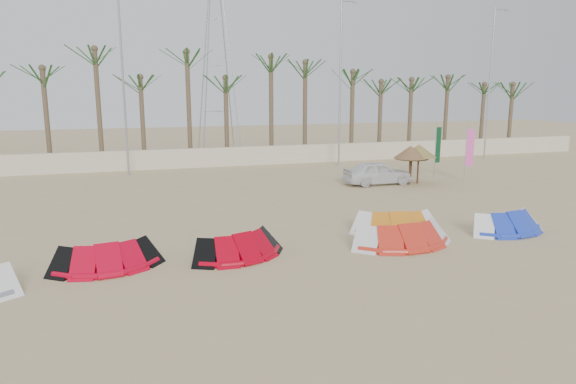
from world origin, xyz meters
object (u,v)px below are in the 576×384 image
object	(u,v)px
kite_red_left	(107,253)
kite_red_right	(399,232)
parasol_mid	(419,151)
kite_red_mid	(238,243)
parasol_right	(412,153)
car	(377,173)
kite_orange	(393,220)
parasol_left	(411,152)
kite_blue	(504,220)

from	to	relation	value
kite_red_left	kite_red_right	size ratio (longest dim) A/B	0.91
parasol_mid	kite_red_mid	bearing A→B (deg)	-142.17
parasol_right	car	bearing A→B (deg)	175.67
parasol_right	kite_red_right	bearing A→B (deg)	-122.21
kite_orange	parasol_left	bearing A→B (deg)	56.32
parasol_mid	parasol_right	size ratio (longest dim) A/B	1.07
parasol_right	parasol_left	bearing A→B (deg)	-127.84
parasol_left	parasol_mid	xyz separation A→B (m)	(0.64, 0.20, 0.03)
kite_red_left	parasol_right	size ratio (longest dim) A/B	1.62
kite_red_mid	parasol_left	distance (m)	15.02
kite_red_left	parasol_right	bearing A→B (deg)	31.17
parasol_left	parasol_mid	distance (m)	0.67
parasol_left	car	size ratio (longest dim) A/B	0.57
kite_red_right	parasol_right	size ratio (longest dim) A/B	1.77
kite_orange	parasol_right	distance (m)	10.50
parasol_left	parasol_right	world-z (taller)	parasol_left
parasol_left	parasol_right	distance (m)	0.56
kite_red_left	kite_blue	distance (m)	14.18
parasol_left	parasol_mid	size ratio (longest dim) A/B	0.99
kite_red_left	kite_red_mid	xyz separation A→B (m)	(3.98, -0.12, -0.00)
kite_red_left	parasol_left	size ratio (longest dim) A/B	1.53
kite_orange	parasol_mid	xyz separation A→B (m)	(6.12, 8.42, 1.44)
kite_red_left	kite_orange	distance (m)	10.22
kite_red_left	kite_red_right	xyz separation A→B (m)	(9.57, -0.51, 0.00)
kite_red_right	parasol_mid	world-z (taller)	parasol_mid
kite_orange	parasol_left	distance (m)	9.98
parasol_left	parasol_right	bearing A→B (deg)	52.16
kite_red_mid	parasol_right	bearing A→B (deg)	39.22
parasol_left	car	distance (m)	2.13
parasol_right	car	xyz separation A→B (m)	(-2.02, 0.15, -1.06)
parasol_right	kite_red_mid	bearing A→B (deg)	-140.78
kite_red_mid	parasol_left	world-z (taller)	parasol_left
kite_orange	kite_blue	xyz separation A→B (m)	(4.01, -1.22, -0.00)
kite_red_left	car	world-z (taller)	car
kite_blue	parasol_left	bearing A→B (deg)	81.16
kite_red_left	parasol_right	xyz separation A→B (m)	(15.98, 9.67, 1.29)
kite_red_left	parasol_mid	xyz separation A→B (m)	(16.29, 9.44, 1.44)
kite_red_right	car	size ratio (longest dim) A/B	0.96
kite_red_left	car	size ratio (longest dim) A/B	0.87
kite_blue	parasol_right	xyz separation A→B (m)	(1.80, 9.88, 1.29)
parasol_left	kite_red_right	bearing A→B (deg)	-121.94
parasol_mid	kite_red_left	bearing A→B (deg)	-149.92
kite_red_mid	parasol_mid	world-z (taller)	parasol_mid
car	parasol_mid	bearing A→B (deg)	-99.55
kite_red_mid	kite_orange	world-z (taller)	same
parasol_mid	parasol_right	distance (m)	0.41
kite_red_left	car	bearing A→B (deg)	35.12
parasol_left	car	world-z (taller)	parasol_left
kite_red_mid	car	xyz separation A→B (m)	(9.98, 9.95, 0.23)
kite_red_mid	car	size ratio (longest dim) A/B	0.91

